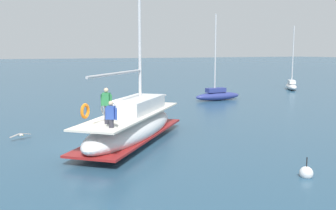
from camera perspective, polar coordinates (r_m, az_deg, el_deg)
name	(u,v)px	position (r m, az deg, el deg)	size (l,w,h in m)	color
ground_plane	(97,146)	(19.57, -10.28, -5.87)	(400.00, 400.00, 0.00)	#284C66
main_sailboat	(133,124)	(19.96, -5.19, -2.84)	(8.81, 8.12, 12.81)	silver
moored_sloop_far	(291,85)	(48.60, 17.53, 2.77)	(4.37, 3.39, 7.42)	silver
moored_catamaran	(217,95)	(36.71, 7.23, 1.52)	(1.31, 4.77, 7.89)	navy
seagull	(20,135)	(21.85, -20.73, -4.10)	(0.66, 1.10, 0.17)	silver
mooring_buoy	(306,173)	(15.51, 19.51, -9.33)	(0.50, 0.50, 0.85)	silver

